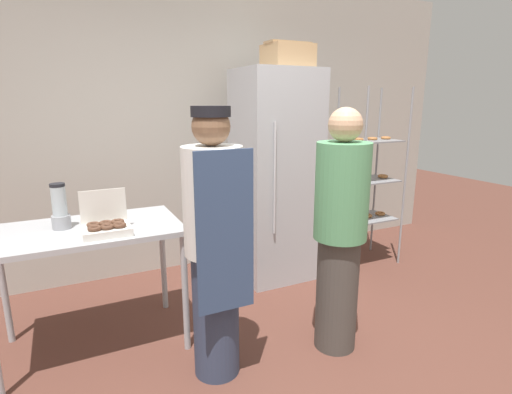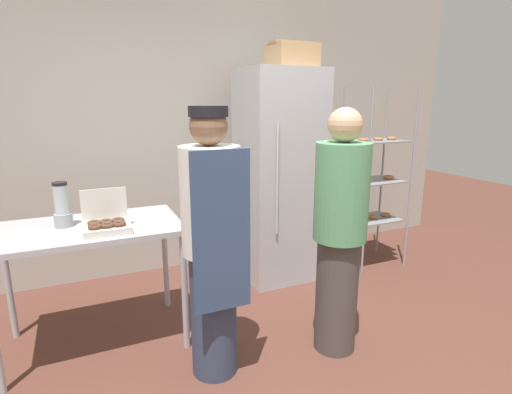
{
  "view_description": "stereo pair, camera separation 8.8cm",
  "coord_description": "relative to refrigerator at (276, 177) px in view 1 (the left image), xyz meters",
  "views": [
    {
      "loc": [
        -1.16,
        -1.68,
        1.69
      ],
      "look_at": [
        0.02,
        0.73,
        1.04
      ],
      "focal_mm": 28.0,
      "sensor_mm": 36.0,
      "label": 1
    },
    {
      "loc": [
        -1.08,
        -1.72,
        1.69
      ],
      "look_at": [
        0.02,
        0.73,
        1.04
      ],
      "focal_mm": 28.0,
      "sensor_mm": 36.0,
      "label": 2
    }
  ],
  "objects": [
    {
      "name": "person_customer",
      "position": [
        -0.21,
        -1.26,
        -0.14
      ],
      "size": [
        0.35,
        0.35,
        1.65
      ],
      "color": "#47423D",
      "rests_on": "ground_plane"
    },
    {
      "name": "back_wall",
      "position": [
        -0.65,
        0.67,
        0.46
      ],
      "size": [
        6.4,
        0.12,
        2.89
      ],
      "primitive_type": "cube",
      "color": "#ADA89E",
      "rests_on": "ground_plane"
    },
    {
      "name": "refrigerator",
      "position": [
        0.0,
        0.0,
        0.0
      ],
      "size": [
        0.71,
        0.67,
        1.97
      ],
      "color": "#ADAFB5",
      "rests_on": "ground_plane"
    },
    {
      "name": "baking_rack",
      "position": [
        1.03,
        -0.14,
        -0.09
      ],
      "size": [
        0.58,
        0.45,
        1.83
      ],
      "color": "#93969B",
      "rests_on": "ground_plane"
    },
    {
      "name": "ground_plane",
      "position": [
        -0.65,
        -1.59,
        -0.99
      ],
      "size": [
        14.0,
        14.0,
        0.0
      ],
      "primitive_type": "plane",
      "color": "brown"
    },
    {
      "name": "donut_box",
      "position": [
        -1.61,
        -0.71,
        -0.07
      ],
      "size": [
        0.29,
        0.22,
        0.27
      ],
      "color": "silver",
      "rests_on": "prep_counter"
    },
    {
      "name": "blender_pitcher",
      "position": [
        -1.86,
        -0.47,
        0.02
      ],
      "size": [
        0.12,
        0.12,
        0.3
      ],
      "color": "#99999E",
      "rests_on": "prep_counter"
    },
    {
      "name": "prep_counter",
      "position": [
        -1.72,
        -0.52,
        -0.21
      ],
      "size": [
        1.2,
        0.72,
        0.87
      ],
      "color": "#ADAFB5",
      "rests_on": "ground_plane"
    },
    {
      "name": "person_baker",
      "position": [
        -1.05,
        -1.16,
        -0.12
      ],
      "size": [
        0.35,
        0.37,
        1.66
      ],
      "color": "#333D56",
      "rests_on": "ground_plane"
    },
    {
      "name": "cardboard_storage_box",
      "position": [
        0.11,
        0.0,
        1.1
      ],
      "size": [
        0.4,
        0.35,
        0.23
      ],
      "color": "tan",
      "rests_on": "refrigerator"
    }
  ]
}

